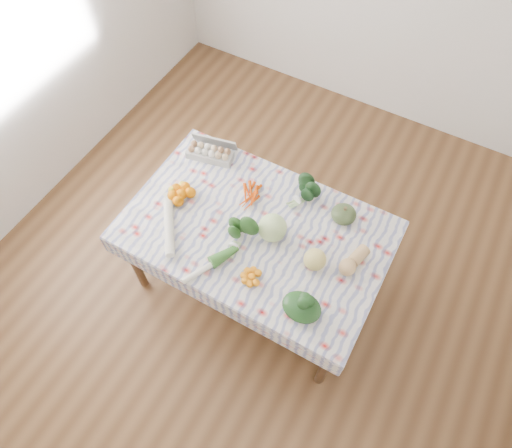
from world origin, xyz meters
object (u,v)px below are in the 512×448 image
Objects in this scene: kabocha_squash at (344,214)px; cabbage at (272,228)px; dining_table at (256,236)px; grapefruit at (315,259)px; egg_carton at (210,153)px; butternut_squash at (354,260)px.

kabocha_squash is 0.47m from cabbage.
grapefruit is (0.43, -0.05, 0.15)m from dining_table.
egg_carton is at bearing 152.68° from cabbage.
butternut_squash is (0.63, 0.07, 0.14)m from dining_table.
dining_table is at bearing -176.02° from cabbage.
egg_carton is at bearing -179.16° from butternut_squash.
dining_table is at bearing -44.16° from egg_carton.
grapefruit is at bearing -34.30° from egg_carton.
dining_table is 4.95× the size of egg_carton.
cabbage is 0.52m from butternut_squash.
kabocha_squash is at bearing 87.24° from grapefruit.
grapefruit is at bearing -6.88° from dining_table.
butternut_squash is (1.20, -0.29, 0.01)m from egg_carton.
grapefruit is (-0.20, -0.12, 0.02)m from butternut_squash.
dining_table is at bearing 173.12° from grapefruit.
dining_table is 11.75× the size of grapefruit.
kabocha_squash is 0.33m from butternut_squash.
egg_carton is 1.24m from butternut_squash.
kabocha_squash reaches higher than egg_carton.
cabbage reaches higher than butternut_squash.
cabbage is at bearing -39.25° from egg_carton.
grapefruit is (-0.02, -0.39, 0.02)m from kabocha_squash.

